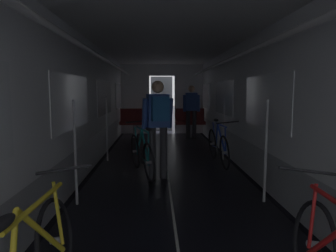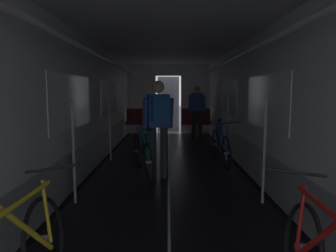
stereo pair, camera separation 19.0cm
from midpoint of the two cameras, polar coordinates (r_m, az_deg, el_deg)
name	(u,v)px [view 1 (the left image)]	position (r m, az deg, el deg)	size (l,w,h in m)	color
train_car_shell	(168,80)	(5.52, -1.08, 8.46)	(3.14, 12.34, 2.57)	black
bench_seat_far_left	(135,120)	(10.07, -6.71, 1.08)	(0.98, 0.51, 0.95)	gray
bench_seat_far_right	(190,120)	(10.08, 3.54, 1.13)	(0.98, 0.51, 0.95)	gray
bicycle_blue	(218,145)	(6.47, 8.48, -3.60)	(0.44, 1.69, 0.95)	black
person_cyclist_aisle	(158,120)	(5.20, -2.89, 1.04)	(0.56, 0.45, 1.69)	#2D2D33
bicycle_teal_in_aisle	(142,154)	(5.58, -5.90, -5.18)	(0.60, 1.64, 0.95)	black
person_standing_near_bench	(191,108)	(9.68, 3.80, 3.32)	(0.53, 0.23, 1.69)	#2D2D33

